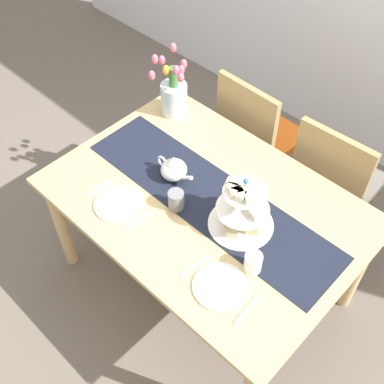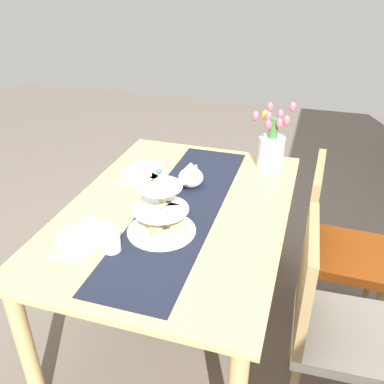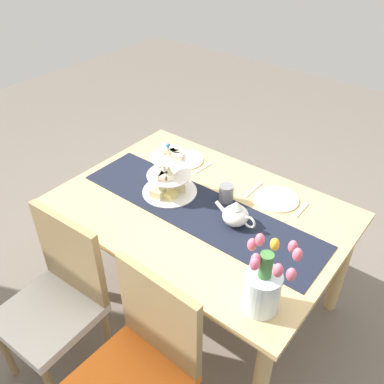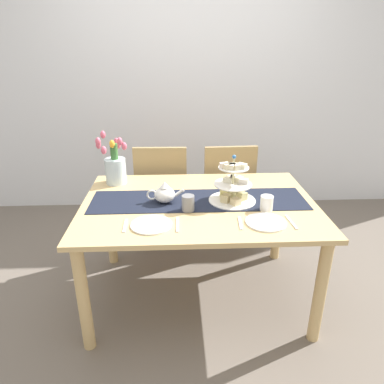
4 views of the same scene
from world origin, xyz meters
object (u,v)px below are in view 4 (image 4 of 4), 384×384
at_px(dining_table, 199,216).
at_px(chair_left, 162,190).
at_px(teapot, 165,194).
at_px(fork_right, 240,223).
at_px(mug_white_text, 267,203).
at_px(mug_grey, 188,203).
at_px(knife_left, 178,224).
at_px(knife_right, 291,222).
at_px(tulip_vase, 115,166).
at_px(fork_left, 125,226).
at_px(dinner_plate_right, 266,222).
at_px(dinner_plate_left, 151,225).
at_px(chair_right, 227,189).
at_px(tiered_cake_stand, 233,186).

xyz_separation_m(dining_table, chair_left, (-0.27, 0.74, -0.12)).
bearing_deg(teapot, fork_right, -35.40).
relative_size(chair_left, mug_white_text, 9.58).
relative_size(dining_table, mug_grey, 15.56).
xyz_separation_m(dining_table, mug_white_text, (0.40, -0.15, 0.15)).
bearing_deg(knife_left, mug_white_text, 16.61).
height_order(knife_left, knife_right, same).
relative_size(tulip_vase, fork_left, 2.42).
xyz_separation_m(chair_left, tulip_vase, (-0.31, -0.38, 0.35)).
xyz_separation_m(dining_table, fork_left, (-0.43, -0.31, 0.10)).
bearing_deg(mug_white_text, knife_right, -56.64).
bearing_deg(fork_right, knife_right, 0.00).
bearing_deg(chair_left, dinner_plate_right, -59.24).
height_order(teapot, mug_grey, teapot).
height_order(tulip_vase, mug_grey, tulip_vase).
relative_size(teapot, dinner_plate_right, 1.04).
height_order(dinner_plate_left, dinner_plate_right, same).
xyz_separation_m(dining_table, mug_grey, (-0.07, -0.13, 0.15)).
height_order(dinner_plate_left, knife_right, dinner_plate_left).
bearing_deg(knife_right, dinner_plate_left, 180.00).
xyz_separation_m(chair_right, fork_right, (-0.08, -1.05, 0.22)).
relative_size(chair_left, mug_grey, 9.58).
bearing_deg(chair_right, fork_right, -94.20).
bearing_deg(tiered_cake_stand, mug_white_text, -39.44).
xyz_separation_m(tiered_cake_stand, teapot, (-0.43, -0.01, -0.04)).
distance_m(dinner_plate_right, knife_right, 0.15).
xyz_separation_m(chair_right, teapot, (-0.51, -0.74, 0.28)).
distance_m(dining_table, tiered_cake_stand, 0.29).
distance_m(tiered_cake_stand, tulip_vase, 0.87).
relative_size(teapot, mug_grey, 2.51).
height_order(teapot, tulip_vase, tulip_vase).
xyz_separation_m(fork_left, mug_white_text, (0.83, 0.16, 0.04)).
bearing_deg(fork_right, teapot, 144.60).
bearing_deg(chair_left, dinner_plate_left, -91.00).
bearing_deg(fork_left, knife_left, 0.00).
bearing_deg(mug_grey, fork_right, -31.80).
distance_m(chair_left, mug_white_text, 1.14).
bearing_deg(mug_grey, knife_right, -17.13).
relative_size(dinner_plate_left, fork_left, 1.53).
bearing_deg(dining_table, fork_right, -55.11).
distance_m(tulip_vase, fork_left, 0.69).
relative_size(dining_table, tulip_vase, 4.07).
height_order(tiered_cake_stand, mug_white_text, tiered_cake_stand).
bearing_deg(fork_left, knife_right, 0.00).
height_order(mug_grey, mug_white_text, mug_grey).
distance_m(dinner_plate_left, mug_grey, 0.28).
distance_m(tiered_cake_stand, fork_left, 0.72).
bearing_deg(knife_right, dinner_plate_right, 180.00).
bearing_deg(tiered_cake_stand, fork_left, -154.17).
bearing_deg(tulip_vase, knife_left, -56.66).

